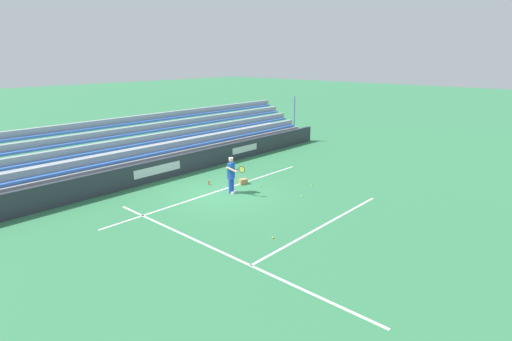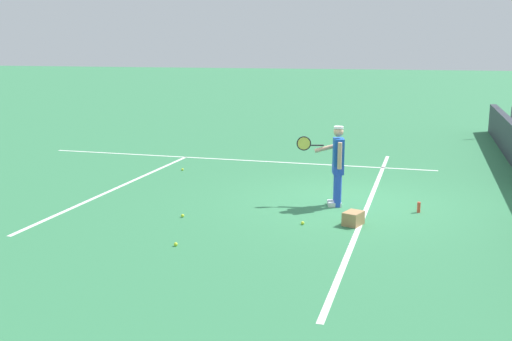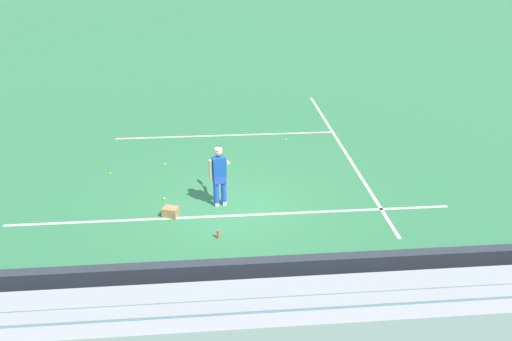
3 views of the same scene
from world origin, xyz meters
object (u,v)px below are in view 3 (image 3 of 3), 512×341
object	(u,v)px
tennis_ball_near_player	(110,174)
tennis_ball_by_box	(286,140)
tennis_player	(219,176)
tennis_ball_far_left	(164,199)
ball_box_cardboard	(171,212)
water_bottle	(218,234)
tennis_ball_midcourt	(165,164)

from	to	relation	value
tennis_ball_near_player	tennis_ball_by_box	xyz separation A→B (m)	(5.95, 2.39, 0.00)
tennis_player	tennis_ball_far_left	bearing A→B (deg)	166.17
tennis_ball_far_left	ball_box_cardboard	bearing A→B (deg)	-74.73
tennis_ball_near_player	water_bottle	world-z (taller)	water_bottle
tennis_player	water_bottle	size ratio (longest dim) A/B	7.80
tennis_ball_midcourt	tennis_ball_near_player	world-z (taller)	same
tennis_ball_near_player	water_bottle	distance (m)	5.18
ball_box_cardboard	tennis_player	bearing A→B (deg)	21.89
tennis_ball_by_box	water_bottle	xyz separation A→B (m)	(-2.60, -6.35, 0.08)
water_bottle	tennis_ball_by_box	bearing A→B (deg)	67.75
ball_box_cardboard	tennis_ball_near_player	size ratio (longest dim) A/B	6.06
tennis_ball_near_player	tennis_ball_midcourt	bearing A→B (deg)	19.15
tennis_ball_by_box	tennis_ball_far_left	world-z (taller)	same
ball_box_cardboard	tennis_ball_near_player	distance (m)	3.47
tennis_ball_far_left	tennis_ball_near_player	bearing A→B (deg)	135.13
tennis_ball_midcourt	tennis_ball_by_box	world-z (taller)	same
tennis_ball_near_player	water_bottle	bearing A→B (deg)	-49.73
ball_box_cardboard	water_bottle	bearing A→B (deg)	-43.45
tennis_ball_by_box	tennis_ball_near_player	bearing A→B (deg)	-158.08
tennis_player	tennis_ball_by_box	distance (m)	5.32
tennis_ball_by_box	tennis_ball_far_left	distance (m)	5.89
tennis_ball_midcourt	tennis_ball_near_player	size ratio (longest dim) A/B	1.00
tennis_ball_near_player	tennis_ball_far_left	distance (m)	2.60
tennis_player	tennis_ball_by_box	size ratio (longest dim) A/B	25.98
tennis_player	tennis_ball_far_left	xyz separation A→B (m)	(-1.60, 0.39, -0.86)
tennis_ball_by_box	water_bottle	bearing A→B (deg)	-112.25
water_bottle	tennis_ball_midcourt	bearing A→B (deg)	110.24
tennis_ball_by_box	tennis_ball_midcourt	bearing A→B (deg)	-157.02
tennis_ball_midcourt	tennis_ball_far_left	bearing A→B (deg)	-86.11
tennis_player	tennis_ball_by_box	bearing A→B (deg)	61.51
ball_box_cardboard	tennis_ball_near_player	world-z (taller)	ball_box_cardboard
ball_box_cardboard	tennis_ball_far_left	xyz separation A→B (m)	(-0.25, 0.93, -0.10)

